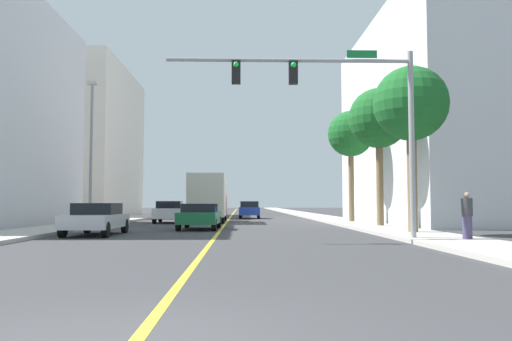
# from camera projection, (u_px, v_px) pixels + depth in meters

# --- Properties ---
(ground) EXTENTS (192.00, 192.00, 0.00)m
(ground) POSITION_uv_depth(u_px,v_px,m) (230.00, 218.00, 47.04)
(ground) COLOR #38383A
(sidewalk_left) EXTENTS (2.90, 168.00, 0.15)m
(sidewalk_left) POSITION_uv_depth(u_px,v_px,m) (138.00, 217.00, 46.81)
(sidewalk_left) COLOR #B2ADA3
(sidewalk_left) RESTS_ON ground
(sidewalk_right) EXTENTS (2.90, 168.00, 0.15)m
(sidewalk_right) POSITION_uv_depth(u_px,v_px,m) (320.00, 217.00, 47.28)
(sidewalk_right) COLOR #B2ADA3
(sidewalk_right) RESTS_ON ground
(lane_marking_center) EXTENTS (0.16, 144.00, 0.01)m
(lane_marking_center) POSITION_uv_depth(u_px,v_px,m) (230.00, 218.00, 47.04)
(lane_marking_center) COLOR yellow
(lane_marking_center) RESTS_ON ground
(building_left_far) EXTENTS (14.84, 17.70, 15.09)m
(building_left_far) POSITION_uv_depth(u_px,v_px,m) (55.00, 143.00, 53.39)
(building_left_far) COLOR silver
(building_left_far) RESTS_ON ground
(building_right_near) EXTENTS (12.88, 23.01, 14.82)m
(building_right_near) POSITION_uv_depth(u_px,v_px,m) (458.00, 121.00, 38.54)
(building_right_near) COLOR silver
(building_right_near) RESTS_ON ground
(traffic_signal_mast) EXTENTS (8.94, 0.36, 6.76)m
(traffic_signal_mast) POSITION_uv_depth(u_px,v_px,m) (340.00, 100.00, 18.71)
(traffic_signal_mast) COLOR gray
(traffic_signal_mast) RESTS_ON sidewalk_right
(street_lamp) EXTENTS (0.56, 0.28, 8.03)m
(street_lamp) POSITION_uv_depth(u_px,v_px,m) (91.00, 145.00, 28.84)
(street_lamp) COLOR gray
(street_lamp) RESTS_ON sidewalk_left
(palm_near) EXTENTS (3.23, 3.23, 7.15)m
(palm_near) POSITION_uv_depth(u_px,v_px,m) (411.00, 105.00, 22.48)
(palm_near) COLOR brown
(palm_near) RESTS_ON sidewalk_right
(palm_mid) EXTENTS (3.33, 3.33, 7.59)m
(palm_mid) POSITION_uv_depth(u_px,v_px,m) (379.00, 119.00, 28.80)
(palm_mid) COLOR brown
(palm_mid) RESTS_ON sidewalk_right
(palm_far) EXTENTS (3.09, 3.09, 7.44)m
(palm_far) POSITION_uv_depth(u_px,v_px,m) (351.00, 135.00, 35.07)
(palm_far) COLOR brown
(palm_far) RESTS_ON sidewalk_right
(car_silver) EXTENTS (1.94, 4.40, 1.37)m
(car_silver) POSITION_uv_depth(u_px,v_px,m) (96.00, 218.00, 22.29)
(car_silver) COLOR #BCBCC1
(car_silver) RESTS_ON ground
(car_white) EXTENTS (2.00, 4.21, 1.50)m
(car_white) POSITION_uv_depth(u_px,v_px,m) (170.00, 212.00, 36.00)
(car_white) COLOR white
(car_white) RESTS_ON ground
(car_blue) EXTENTS (1.86, 3.93, 1.51)m
(car_blue) POSITION_uv_depth(u_px,v_px,m) (250.00, 210.00, 45.79)
(car_blue) COLOR #1E389E
(car_blue) RESTS_ON ground
(car_green) EXTENTS (2.08, 4.38, 1.34)m
(car_green) POSITION_uv_depth(u_px,v_px,m) (200.00, 216.00, 27.03)
(car_green) COLOR #196638
(car_green) RESTS_ON ground
(delivery_truck) EXTENTS (2.41, 7.81, 3.30)m
(delivery_truck) POSITION_uv_depth(u_px,v_px,m) (208.00, 198.00, 36.50)
(delivery_truck) COLOR red
(delivery_truck) RESTS_ON ground
(pedestrian) EXTENTS (0.38, 0.38, 1.61)m
(pedestrian) POSITION_uv_depth(u_px,v_px,m) (467.00, 216.00, 17.78)
(pedestrian) COLOR #3F3859
(pedestrian) RESTS_ON sidewalk_right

